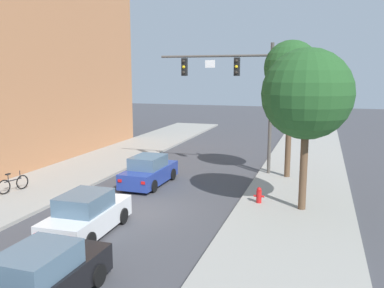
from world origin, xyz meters
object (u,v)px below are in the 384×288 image
at_px(bicycle_leaning, 13,184).
at_px(street_tree_second, 291,69).
at_px(car_lead_blue, 149,172).
at_px(traffic_signal_mast, 238,84).
at_px(fire_hydrant, 259,195).
at_px(car_following_white, 87,215).
at_px(car_third_black, 41,280).
at_px(street_tree_nearest, 307,94).

relative_size(bicycle_leaning, street_tree_second, 0.23).
bearing_deg(car_lead_blue, bicycle_leaning, -146.58).
bearing_deg(traffic_signal_mast, fire_hydrant, -68.94).
bearing_deg(car_following_white, street_tree_second, 58.61).
height_order(car_following_white, bicycle_leaning, car_following_white).
relative_size(fire_hydrant, street_tree_second, 0.09).
xyz_separation_m(car_following_white, car_third_black, (1.54, -4.57, 0.00)).
distance_m(car_lead_blue, bicycle_leaning, 6.81).
relative_size(car_following_white, bicycle_leaning, 2.46).
height_order(traffic_signal_mast, street_tree_nearest, traffic_signal_mast).
bearing_deg(car_third_black, street_tree_second, 72.06).
height_order(car_lead_blue, street_tree_nearest, street_tree_nearest).
xyz_separation_m(car_third_black, street_tree_second, (4.89, 15.11, 5.46)).
relative_size(car_third_black, street_tree_second, 0.56).
bearing_deg(street_tree_nearest, car_lead_blue, 165.49).
bearing_deg(traffic_signal_mast, car_following_white, -107.11).
distance_m(bicycle_leaning, fire_hydrant, 12.04).
xyz_separation_m(car_following_white, fire_hydrant, (5.62, 5.26, -0.22)).
height_order(car_lead_blue, car_following_white, same).
distance_m(car_lead_blue, car_following_white, 7.08).
distance_m(traffic_signal_mast, car_lead_blue, 7.28).
height_order(traffic_signal_mast, fire_hydrant, traffic_signal_mast).
relative_size(car_lead_blue, bicycle_leaning, 2.45).
bearing_deg(bicycle_leaning, fire_hydrant, 9.32).
bearing_deg(street_tree_second, fire_hydrant, -98.67).
bearing_deg(traffic_signal_mast, street_tree_second, -9.40).
relative_size(car_lead_blue, car_following_white, 1.00).
relative_size(traffic_signal_mast, street_tree_second, 0.99).
xyz_separation_m(car_lead_blue, car_third_black, (2.11, -11.63, 0.00)).
xyz_separation_m(car_following_white, street_tree_second, (6.43, 10.54, 5.46)).
bearing_deg(bicycle_leaning, traffic_signal_mast, 38.69).
bearing_deg(car_following_white, traffic_signal_mast, 72.89).
height_order(car_third_black, bicycle_leaning, car_third_black).
relative_size(car_lead_blue, street_tree_second, 0.56).
xyz_separation_m(car_following_white, bicycle_leaning, (-6.25, 3.31, -0.18)).
bearing_deg(street_tree_second, car_third_black, -107.94).
bearing_deg(car_third_black, bicycle_leaning, 134.67).
xyz_separation_m(traffic_signal_mast, bicycle_leaning, (-9.65, -7.73, -4.81)).
relative_size(bicycle_leaning, street_tree_nearest, 0.25).
distance_m(traffic_signal_mast, fire_hydrant, 7.87).
distance_m(car_third_black, fire_hydrant, 10.65).
bearing_deg(street_tree_nearest, traffic_signal_mast, 124.18).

